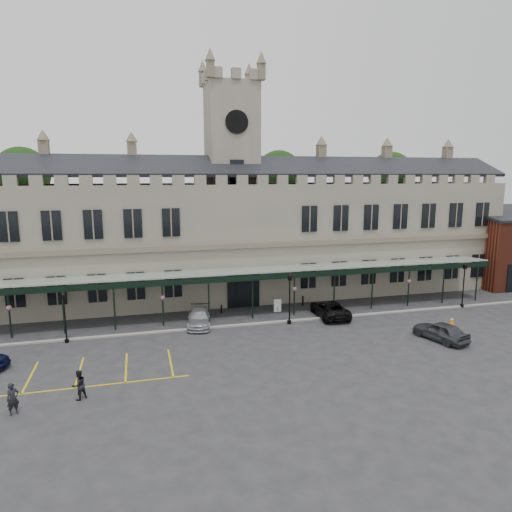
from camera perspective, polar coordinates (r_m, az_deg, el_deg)
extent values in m
plane|color=#29292B|center=(35.48, 2.50, -11.26)|extent=(140.00, 140.00, 0.00)
cube|color=slate|center=(49.04, -2.96, 2.00)|extent=(60.00, 10.00, 12.00)
cube|color=brown|center=(44.00, -1.59, 1.33)|extent=(60.00, 0.35, 0.50)
cube|color=black|center=(46.10, -2.41, 11.20)|extent=(60.00, 4.77, 2.20)
cube|color=black|center=(51.00, -3.63, 11.09)|extent=(60.00, 4.77, 2.20)
cube|color=black|center=(44.94, -1.59, -4.08)|extent=(3.20, 0.18, 3.80)
cube|color=slate|center=(48.58, -3.02, 7.84)|extent=(5.00, 5.00, 22.00)
cylinder|color=silver|center=(46.31, -2.43, 16.41)|extent=(2.20, 0.12, 2.20)
cylinder|color=black|center=(46.24, -2.41, 16.42)|extent=(2.30, 0.04, 2.30)
cube|color=black|center=(46.04, -2.39, 10.21)|extent=(1.40, 0.12, 2.80)
cube|color=#8C9E93|center=(42.64, -1.02, -1.82)|extent=(50.00, 4.00, 0.40)
cube|color=black|center=(40.80, -0.36, -2.73)|extent=(50.00, 0.18, 0.50)
cube|color=gray|center=(40.43, 0.18, -8.44)|extent=(60.00, 0.40, 0.12)
cylinder|color=#332314|center=(58.25, -26.64, 2.22)|extent=(0.70, 0.70, 12.00)
sphere|color=black|center=(57.83, -27.20, 9.10)|extent=(6.00, 6.00, 6.00)
cylinder|color=#332314|center=(59.69, 2.81, 3.46)|extent=(0.70, 0.70, 12.00)
sphere|color=black|center=(59.28, 2.87, 10.20)|extent=(6.00, 6.00, 6.00)
cylinder|color=#332314|center=(66.25, 16.16, 3.74)|extent=(0.70, 0.70, 12.00)
sphere|color=black|center=(65.88, 16.46, 9.80)|extent=(6.00, 6.00, 6.00)
cylinder|color=black|center=(39.15, -22.57, -9.76)|extent=(0.32, 0.32, 0.27)
cylinder|color=black|center=(38.64, -22.74, -7.46)|extent=(0.11, 0.11, 3.56)
cube|color=black|center=(38.14, -22.93, -4.72)|extent=(0.25, 0.25, 0.36)
cone|color=black|center=(38.06, -22.97, -4.27)|extent=(0.39, 0.39, 0.27)
cylinder|color=black|center=(40.63, 4.18, -8.24)|extent=(0.36, 0.36, 0.30)
cylinder|color=black|center=(40.09, 4.21, -5.75)|extent=(0.12, 0.12, 3.97)
cube|color=black|center=(39.56, 4.25, -2.78)|extent=(0.28, 0.28, 0.40)
cone|color=black|center=(39.48, 4.26, -2.29)|extent=(0.44, 0.44, 0.30)
cylinder|color=black|center=(49.73, 24.33, -5.69)|extent=(0.35, 0.35, 0.29)
cylinder|color=black|center=(49.30, 24.49, -3.65)|extent=(0.12, 0.12, 3.93)
cube|color=black|center=(48.87, 24.67, -1.25)|extent=(0.27, 0.27, 0.39)
cone|color=black|center=(48.81, 24.70, -0.85)|extent=(0.43, 0.43, 0.29)
cube|color=orange|center=(44.03, 23.25, -7.78)|extent=(0.35, 0.35, 0.04)
cone|color=orange|center=(43.94, 23.28, -7.40)|extent=(0.40, 0.40, 0.64)
cylinder|color=silver|center=(43.92, 23.28, -7.29)|extent=(0.26, 0.26, 0.09)
cylinder|color=black|center=(43.91, 2.70, -6.66)|extent=(0.06, 0.06, 0.51)
cube|color=silver|center=(43.81, 2.71, -6.21)|extent=(0.72, 0.13, 1.23)
cylinder|color=black|center=(43.55, -4.35, -6.61)|extent=(0.15, 0.15, 0.82)
cylinder|color=black|center=(46.15, 5.87, -5.57)|extent=(0.17, 0.17, 0.96)
imported|color=#999CA1|center=(40.21, -7.14, -7.68)|extent=(2.66, 5.00, 1.38)
imported|color=black|center=(42.82, 9.20, -6.55)|extent=(2.70, 5.44, 1.48)
imported|color=#33353A|center=(39.29, 22.08, -8.69)|extent=(2.98, 4.80, 1.53)
imported|color=black|center=(29.19, -28.11, -15.49)|extent=(0.79, 0.73, 1.81)
imported|color=black|center=(29.40, -21.27, -14.79)|extent=(1.10, 1.06, 1.79)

